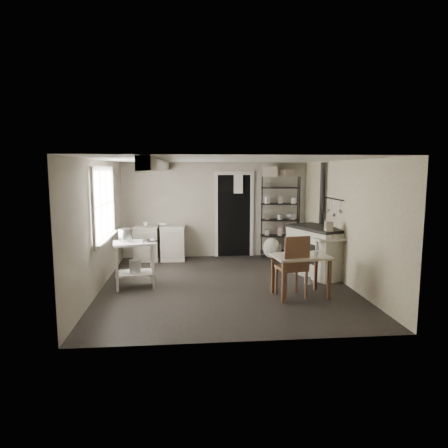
{
  "coord_description": "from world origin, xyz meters",
  "views": [
    {
      "loc": [
        -0.7,
        -7.18,
        2.12
      ],
      "look_at": [
        0.0,
        0.3,
        1.1
      ],
      "focal_mm": 32.0,
      "sensor_mm": 36.0,
      "label": 1
    }
  ],
  "objects": [
    {
      "name": "window",
      "position": [
        -2.22,
        0.2,
        1.5
      ],
      "size": [
        0.12,
        1.76,
        1.28
      ],
      "primitive_type": null,
      "color": "silver",
      "rests_on": "wall_left"
    },
    {
      "name": "oats_box",
      "position": [
        1.94,
        -0.02,
        1.01
      ],
      "size": [
        0.15,
        0.22,
        0.31
      ],
      "primitive_type": "cube",
      "rotation": [
        0.0,
        0.0,
        -0.14
      ],
      "color": "beige",
      "rests_on": "side_ledge"
    },
    {
      "name": "saucepan",
      "position": [
        -1.46,
        -0.03,
        0.85
      ],
      "size": [
        0.22,
        0.22,
        0.1
      ],
      "primitive_type": "cylinder",
      "rotation": [
        0.0,
        0.0,
        -0.24
      ],
      "color": "#ABACAE",
      "rests_on": "prep_table"
    },
    {
      "name": "prep_table",
      "position": [
        -1.65,
        0.0,
        0.4
      ],
      "size": [
        0.81,
        0.64,
        0.84
      ],
      "primitive_type": null,
      "rotation": [
        0.0,
        0.0,
        0.17
      ],
      "color": "silver",
      "rests_on": "ground"
    },
    {
      "name": "shelf_jar",
      "position": [
        1.26,
        2.33,
        1.37
      ],
      "size": [
        0.11,
        0.11,
        0.19
      ],
      "primitive_type": "imported",
      "rotation": [
        0.0,
        0.0,
        -0.39
      ],
      "color": "white",
      "rests_on": "shelf_rack"
    },
    {
      "name": "side_ledge",
      "position": [
        1.95,
        -0.06,
        0.43
      ],
      "size": [
        0.6,
        0.38,
        0.85
      ],
      "primitive_type": null,
      "rotation": [
        0.0,
        0.0,
        0.15
      ],
      "color": "silver",
      "rests_on": "ground"
    },
    {
      "name": "stove",
      "position": [
        1.92,
        0.52,
        0.44
      ],
      "size": [
        1.11,
        1.42,
        0.99
      ],
      "primitive_type": null,
      "rotation": [
        0.0,
        0.0,
        0.38
      ],
      "color": "beige",
      "rests_on": "ground"
    },
    {
      "name": "stovepipe",
      "position": [
        2.15,
        1.0,
        1.59
      ],
      "size": [
        0.13,
        0.13,
        1.29
      ],
      "primitive_type": null,
      "rotation": [
        0.0,
        0.0,
        0.36
      ],
      "color": "black",
      "rests_on": "stove"
    },
    {
      "name": "wall_right",
      "position": [
        2.25,
        0.0,
        1.15
      ],
      "size": [
        0.02,
        5.0,
        2.3
      ],
      "primitive_type": "cube",
      "color": "#AFA695",
      "rests_on": "ground"
    },
    {
      "name": "wall_back",
      "position": [
        0.0,
        2.5,
        1.15
      ],
      "size": [
        4.5,
        0.02,
        2.3
      ],
      "primitive_type": "cube",
      "color": "#AFA695",
      "rests_on": "ground"
    },
    {
      "name": "wallpaper_panel",
      "position": [
        2.24,
        0.0,
        1.15
      ],
      "size": [
        0.01,
        5.0,
        2.3
      ],
      "primitive_type": null,
      "color": "beige",
      "rests_on": "wall_right"
    },
    {
      "name": "mixing_bowl",
      "position": [
        -1.29,
        2.17,
        0.96
      ],
      "size": [
        0.35,
        0.35,
        0.08
      ],
      "primitive_type": "imported",
      "rotation": [
        0.0,
        0.0,
        0.16
      ],
      "color": "white",
      "rests_on": "base_cabinets"
    },
    {
      "name": "doorway",
      "position": [
        0.45,
        2.47,
        1.0
      ],
      "size": [
        0.96,
        0.1,
        2.08
      ],
      "primitive_type": null,
      "color": "silver",
      "rests_on": "ground"
    },
    {
      "name": "storage_box_a",
      "position": [
        1.3,
        2.25,
        2.01
      ],
      "size": [
        0.41,
        0.38,
        0.23
      ],
      "primitive_type": "cube",
      "rotation": [
        0.0,
        0.0,
        -0.28
      ],
      "color": "beige",
      "rests_on": "shelf_rack"
    },
    {
      "name": "utensil_rail",
      "position": [
        2.19,
        0.6,
        1.55
      ],
      "size": [
        0.06,
        1.2,
        0.44
      ],
      "primitive_type": null,
      "color": "#ABACAE",
      "rests_on": "wall_right"
    },
    {
      "name": "counter_cup",
      "position": [
        -1.66,
        2.13,
        0.97
      ],
      "size": [
        0.15,
        0.15,
        0.1
      ],
      "primitive_type": "imported",
      "rotation": [
        0.0,
        0.0,
        -0.14
      ],
      "color": "white",
      "rests_on": "base_cabinets"
    },
    {
      "name": "stockpot",
      "position": [
        -1.82,
        0.06,
        0.94
      ],
      "size": [
        0.31,
        0.31,
        0.25
      ],
      "primitive_type": "cylinder",
      "rotation": [
        0.0,
        0.0,
        0.44
      ],
      "color": "#ABACAE",
      "rests_on": "prep_table"
    },
    {
      "name": "table_cup",
      "position": [
        1.39,
        -0.93,
        0.81
      ],
      "size": [
        0.12,
        0.12,
        0.1
      ],
      "primitive_type": "imported",
      "rotation": [
        0.0,
        0.0,
        0.07
      ],
      "color": "white",
      "rests_on": "work_table"
    },
    {
      "name": "flour_sack",
      "position": [
        1.33,
        2.14,
        0.24
      ],
      "size": [
        0.51,
        0.47,
        0.5
      ],
      "primitive_type": "ellipsoid",
      "rotation": [
        0.0,
        0.0,
        -0.35
      ],
      "color": "silver",
      "rests_on": "ground"
    },
    {
      "name": "ceiling_beam",
      "position": [
        -1.2,
        0.0,
        2.2
      ],
      "size": [
        0.18,
        5.0,
        0.18
      ],
      "primitive_type": null,
      "color": "silver",
      "rests_on": "ceiling"
    },
    {
      "name": "chair",
      "position": [
        1.03,
        -0.8,
        0.49
      ],
      "size": [
        0.51,
        0.53,
        1.06
      ],
      "primitive_type": null,
      "rotation": [
        0.0,
        0.0,
        0.17
      ],
      "color": "brown",
      "rests_on": "ground"
    },
    {
      "name": "wall_left",
      "position": [
        -2.25,
        0.0,
        1.15
      ],
      "size": [
        0.02,
        5.0,
        2.3
      ],
      "primitive_type": "cube",
      "color": "#AFA695",
      "rests_on": "ground"
    },
    {
      "name": "floor_crock",
      "position": [
        1.54,
        -0.1,
        0.07
      ],
      "size": [
        0.15,
        0.15,
        0.15
      ],
      "primitive_type": "cylinder",
      "rotation": [
        0.0,
        0.0,
        -0.27
      ],
      "color": "white",
      "rests_on": "ground"
    },
    {
      "name": "wall_front",
      "position": [
        0.0,
        -2.5,
        1.15
      ],
      "size": [
        4.5,
        0.02,
        2.3
      ],
      "primitive_type": "cube",
      "color": "#AFA695",
      "rests_on": "ground"
    },
    {
      "name": "ceiling",
      "position": [
        0.0,
        0.0,
        2.3
      ],
      "size": [
        5.0,
        5.0,
        0.0
      ],
      "primitive_type": "plane",
      "rotation": [
        3.14,
        0.0,
        0.0
      ],
      "color": "silver",
      "rests_on": "wall_back"
    },
    {
      "name": "bucket",
      "position": [
        -1.65,
        0.02,
        0.39
      ],
      "size": [
        0.26,
        0.26,
        0.23
      ],
      "primitive_type": "cylinder",
      "rotation": [
        0.0,
        0.0,
        -0.25
      ],
      "color": "#ABACAE",
      "rests_on": "prep_table"
    },
    {
      "name": "floor",
      "position": [
        0.0,
        0.0,
        0.0
      ],
      "size": [
        5.0,
        5.0,
        0.0
      ],
      "primitive_type": "plane",
      "color": "black",
      "rests_on": "ground"
    },
    {
      "name": "shelf_rack",
      "position": [
        1.56,
        2.31,
        0.95
      ],
      "size": [
        0.97,
        0.5,
        1.96
      ],
      "primitive_type": null,
      "rotation": [
        0.0,
        0.0,
        -0.16
      ],
      "color": "black",
      "rests_on": "ground"
    },
    {
      "name": "storage_box_b",
      "position": [
        1.69,
        2.25,
        1.99
      ],
      "size": [
        0.32,
        0.31,
        0.16
      ],
      "primitive_type": "cube",
      "rotation": [
        0.0,
        0.0,
        0.35
      ],
      "color": "beige",
      "rests_on": "shelf_rack"
    },
    {
      "name": "base_cabinets",
      "position": [
        -1.35,
        2.18,
        0.46
      ],
      "size": [
        1.26,
        0.57,
        0.81
      ],
      "primitive_type": null,
      "rotation": [
        0.0,
        0.0,
        -0.03
      ],
      "color": "beige",
      "rests_on": "ground"
    },
    {
      "name": "work_table",
      "position": [
        1.19,
        -0.79,
        0.38
      ],
      "size": [
        0.99,
        0.75,
        0.7
      ],
      "primitive_type": null,
      "rotation": [
        0.0,
        0.0,
        0.11
      ],
      "color": "beige",
      "rests_on": "ground"
    }
  ]
}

